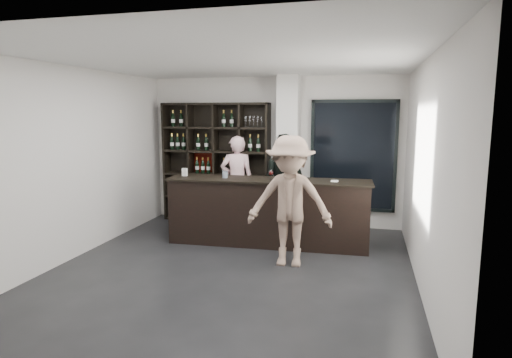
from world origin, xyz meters
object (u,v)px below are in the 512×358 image
(wine_shelf, at_px, (216,163))
(taster_pink, at_px, (237,181))
(tasting_counter, at_px, (268,212))
(customer, at_px, (290,201))
(taster_black, at_px, (284,181))

(wine_shelf, height_order, taster_pink, wine_shelf)
(tasting_counter, bearing_deg, taster_pink, 125.36)
(wine_shelf, distance_m, taster_pink, 0.61)
(wine_shelf, relative_size, tasting_counter, 0.71)
(tasting_counter, height_order, customer, customer)
(customer, bearing_deg, wine_shelf, 128.28)
(wine_shelf, height_order, tasting_counter, wine_shelf)
(taster_pink, height_order, customer, customer)
(taster_black, xyz_separation_m, customer, (0.47, -2.00, 0.03))
(wine_shelf, height_order, customer, wine_shelf)
(taster_black, bearing_deg, customer, 122.45)
(tasting_counter, height_order, taster_pink, taster_pink)
(wine_shelf, distance_m, taster_black, 1.47)
(wine_shelf, bearing_deg, taster_pink, -18.52)
(tasting_counter, bearing_deg, wine_shelf, 134.08)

